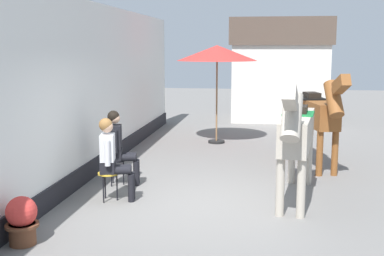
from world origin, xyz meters
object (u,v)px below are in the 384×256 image
Objects in this scene: saddled_horse_near at (297,132)px; flower_planter_near at (22,220)px; seated_visitor_near at (112,155)px; saddled_horse_far at (315,112)px; seated_visitor_far at (119,144)px; cafe_parasol at (217,54)px.

flower_planter_near is at bearing -145.81° from saddled_horse_near.
seated_visitor_near is 4.66m from saddled_horse_far.
seated_visitor_near reaches higher than flower_planter_near.
seated_visitor_far is 2.17× the size of flower_planter_near.
cafe_parasol is (1.37, 4.38, 1.59)m from seated_visitor_far.
saddled_horse_near is at bearing 34.19° from flower_planter_near.
seated_visitor_far is 4.85m from cafe_parasol.
seated_visitor_near is 0.97m from seated_visitor_far.
saddled_horse_near is 4.67× the size of flower_planter_near.
flower_planter_near is (-3.59, -2.44, -0.82)m from saddled_horse_near.
cafe_parasol is at bearing 77.24° from seated_visitor_near.
saddled_horse_far is at bearing 78.55° from saddled_horse_near.
seated_visitor_far is 0.47× the size of saddled_horse_far.
seated_visitor_far is at bearing 99.83° from seated_visitor_near.
saddled_horse_near is 5.34m from cafe_parasol.
cafe_parasol is (-1.79, 4.88, 1.20)m from saddled_horse_near.
cafe_parasol is at bearing 76.24° from flower_planter_near.
saddled_horse_near is 1.01× the size of saddled_horse_far.
seated_visitor_near is at bearing -171.46° from saddled_horse_near.
seated_visitor_near is at bearing -102.76° from cafe_parasol.
cafe_parasol reaches higher than saddled_horse_far.
flower_planter_near is at bearing -98.11° from seated_visitor_far.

